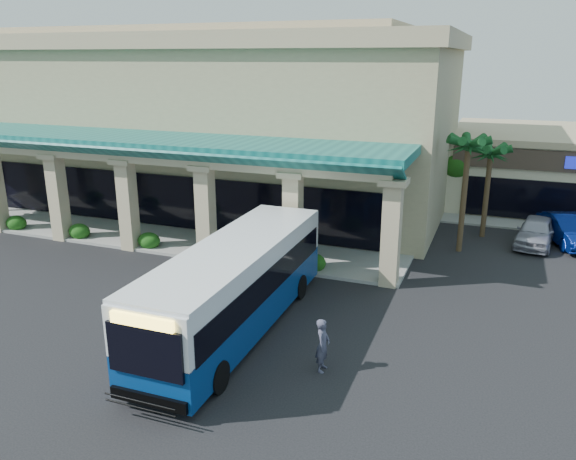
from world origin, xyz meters
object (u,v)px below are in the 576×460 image
at_px(pedestrian, 323,345).
at_px(car_white, 568,230).
at_px(transit_bus, 236,288).
at_px(car_silver, 536,231).

xyz_separation_m(pedestrian, car_white, (8.35, 16.78, -0.10)).
height_order(pedestrian, car_white, pedestrian).
relative_size(transit_bus, car_silver, 2.65).
bearing_deg(transit_bus, car_silver, 53.35).
bearing_deg(car_white, transit_bus, -147.60).
relative_size(pedestrian, car_silver, 0.40).
distance_m(pedestrian, car_silver, 17.36).
bearing_deg(transit_bus, car_white, 50.95).
relative_size(pedestrian, car_white, 0.37).
xyz_separation_m(transit_bus, car_silver, (10.54, 14.44, -0.89)).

